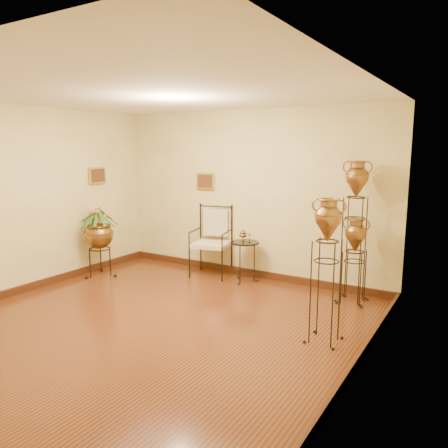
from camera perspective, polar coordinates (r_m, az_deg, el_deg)
The scene contains 8 objects.
ground at distance 5.69m, azimuth -9.26°, elevation -12.70°, with size 5.00×5.00×0.00m, color brown.
room_shell at distance 5.29m, azimuth -9.78°, elevation 4.98°, with size 5.02×5.02×2.81m.
amphora_tall at distance 6.41m, azimuth 16.65°, elevation -0.77°, with size 0.45×0.45×2.03m.
amphora_mid at distance 4.99m, azimuth 13.19°, elevation -5.88°, with size 0.49×0.49×1.66m.
amphora_short at distance 6.43m, azimuth 16.65°, elevation -4.55°, with size 0.49×0.49×1.24m.
planter_urn at distance 7.71m, azimuth -16.03°, elevation -0.97°, with size 0.89×0.89×1.39m.
armchair at distance 7.47m, azimuth -1.73°, elevation -2.31°, with size 0.80×0.76×1.19m.
side_table at distance 7.19m, azimuth 2.72°, elevation -4.82°, with size 0.55×0.55×0.85m.
Camera 1 is at (3.47, -3.95, 2.16)m, focal length 35.00 mm.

